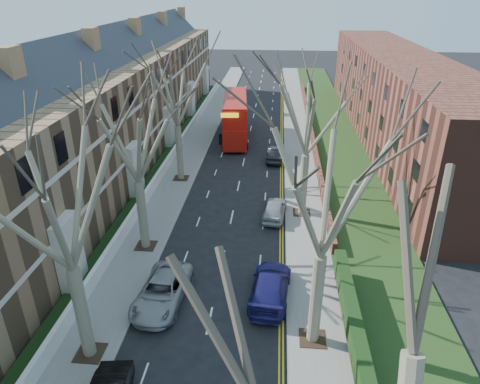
# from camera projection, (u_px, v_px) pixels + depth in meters

# --- Properties ---
(pavement_left) EXTENTS (3.00, 102.00, 0.12)m
(pavement_left) POSITION_uv_depth(u_px,v_px,m) (198.00, 141.00, 51.47)
(pavement_left) COLOR slate
(pavement_left) RESTS_ON ground
(pavement_right) EXTENTS (3.00, 102.00, 0.12)m
(pavement_right) POSITION_uv_depth(u_px,v_px,m) (298.00, 144.00, 50.52)
(pavement_right) COLOR slate
(pavement_right) RESTS_ON ground
(terrace_left) EXTENTS (9.70, 78.00, 13.60)m
(terrace_left) POSITION_uv_depth(u_px,v_px,m) (106.00, 113.00, 42.52)
(terrace_left) COLOR brown
(terrace_left) RESTS_ON ground
(flats_right) EXTENTS (13.97, 54.00, 10.00)m
(flats_right) POSITION_uv_depth(u_px,v_px,m) (396.00, 97.00, 51.04)
(flats_right) COLOR brown
(flats_right) RESTS_ON ground
(front_wall_left) EXTENTS (0.30, 78.00, 1.00)m
(front_wall_left) POSITION_uv_depth(u_px,v_px,m) (168.00, 161.00, 44.19)
(front_wall_left) COLOR white
(front_wall_left) RESTS_ON ground
(grass_verge_right) EXTENTS (6.00, 102.00, 0.06)m
(grass_verge_right) POSITION_uv_depth(u_px,v_px,m) (337.00, 145.00, 50.12)
(grass_verge_right) COLOR #243C15
(grass_verge_right) RESTS_ON ground
(tree_left_mid) EXTENTS (10.50, 10.50, 14.71)m
(tree_left_mid) POSITION_uv_depth(u_px,v_px,m) (55.00, 186.00, 17.74)
(tree_left_mid) COLOR #645D47
(tree_left_mid) RESTS_ON ground
(tree_left_far) EXTENTS (10.15, 10.15, 14.22)m
(tree_left_far) POSITION_uv_depth(u_px,v_px,m) (132.00, 123.00, 26.83)
(tree_left_far) COLOR #645D47
(tree_left_far) RESTS_ON ground
(tree_left_dist) EXTENTS (10.50, 10.50, 14.71)m
(tree_left_dist) POSITION_uv_depth(u_px,v_px,m) (175.00, 80.00, 37.44)
(tree_left_dist) COLOR #645D47
(tree_left_dist) RESTS_ON ground
(tree_right_mid) EXTENTS (10.50, 10.50, 14.71)m
(tree_right_mid) POSITION_uv_depth(u_px,v_px,m) (328.00, 177.00, 18.62)
(tree_right_mid) COLOR #645D47
(tree_right_mid) RESTS_ON ground
(tree_right_far) EXTENTS (10.15, 10.15, 14.22)m
(tree_right_far) POSITION_uv_depth(u_px,v_px,m) (309.00, 104.00, 31.30)
(tree_right_far) COLOR #645D47
(tree_right_far) RESTS_ON ground
(double_decker_bus) EXTENTS (3.77, 12.17, 4.97)m
(double_decker_bus) POSITION_uv_depth(u_px,v_px,m) (235.00, 119.00, 51.76)
(double_decker_bus) COLOR #AB150C
(double_decker_bus) RESTS_ON ground
(car_left_far) EXTENTS (3.00, 5.78, 1.56)m
(car_left_far) POSITION_uv_depth(u_px,v_px,m) (162.00, 291.00, 25.25)
(car_left_far) COLOR #939397
(car_left_far) RESTS_ON ground
(car_right_near) EXTENTS (2.74, 5.71, 1.60)m
(car_right_near) POSITION_uv_depth(u_px,v_px,m) (270.00, 286.00, 25.63)
(car_right_near) COLOR navy
(car_right_near) RESTS_ON ground
(car_right_mid) EXTENTS (2.16, 4.44, 1.46)m
(car_right_mid) POSITION_uv_depth(u_px,v_px,m) (275.00, 209.00, 34.58)
(car_right_mid) COLOR #979CA0
(car_right_mid) RESTS_ON ground
(car_right_far) EXTENTS (2.00, 4.67, 1.50)m
(car_right_far) POSITION_uv_depth(u_px,v_px,m) (276.00, 154.00, 45.82)
(car_right_far) COLOR black
(car_right_far) RESTS_ON ground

